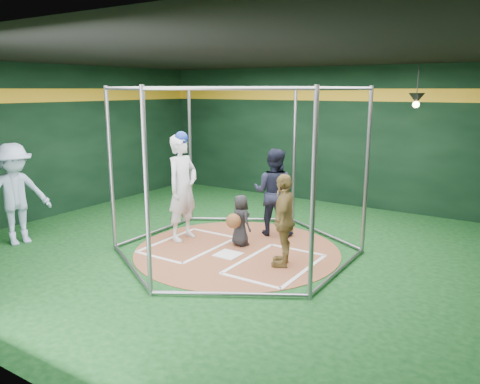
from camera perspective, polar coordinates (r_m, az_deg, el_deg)
The scene contains 12 objects.
room_shell at distance 8.35m, azimuth -0.34°, elevation 4.27°, with size 10.10×9.10×3.53m.
clay_disc at distance 8.76m, azimuth -0.36°, elevation -7.12°, with size 3.80×3.80×0.01m, color brown.
home_plate at distance 8.53m, azimuth -1.47°, elevation -7.61°, with size 0.43×0.43×0.01m, color white.
batter_box_left at distance 9.10m, azimuth -6.27°, elevation -6.37°, with size 1.17×1.77×0.01m.
batter_box_right at distance 8.10m, azimuth 4.36°, elevation -8.74°, with size 1.17×1.77×0.01m.
batting_cage at distance 8.38m, azimuth -0.37°, elevation 2.55°, with size 4.05×4.67×3.00m.
pendant_lamp_near at distance 10.77m, azimuth 20.71°, elevation 10.60°, with size 0.34×0.34×0.90m.
batter_figure at distance 9.21m, azimuth -7.02°, elevation 0.63°, with size 0.51×0.76×2.14m.
visitor_leopard at distance 7.86m, azimuth 5.37°, elevation -3.43°, with size 0.92×0.38×1.57m, color #A88B48.
catcher_figure at distance 8.86m, azimuth -0.03°, elevation -3.48°, with size 0.56×0.63×0.98m.
umpire at distance 9.49m, azimuth 4.13°, elevation -0.01°, with size 0.86×0.67×1.78m, color black.
bystander_blue at distance 9.89m, azimuth -25.68°, elevation -0.26°, with size 1.26×0.72×1.95m, color #A1B8D5.
Camera 1 is at (4.51, -6.91, 2.94)m, focal length 35.00 mm.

